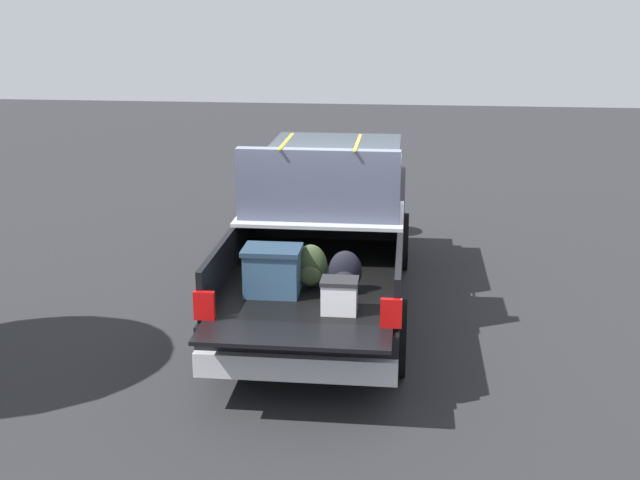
% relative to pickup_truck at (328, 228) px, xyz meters
% --- Properties ---
extents(ground_plane, '(40.00, 40.00, 0.00)m').
position_rel_pickup_truck_xyz_m(ground_plane, '(-0.36, -0.00, -0.97)').
color(ground_plane, '#262628').
extents(pickup_truck, '(6.05, 2.06, 2.23)m').
position_rel_pickup_truck_xyz_m(pickup_truck, '(0.00, 0.00, 0.00)').
color(pickup_truck, black).
rests_on(pickup_truck, ground_plane).
extents(trash_can, '(0.60, 0.60, 0.98)m').
position_rel_pickup_truck_xyz_m(trash_can, '(3.00, -0.31, -0.47)').
color(trash_can, '#1E592D').
rests_on(trash_can, ground_plane).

